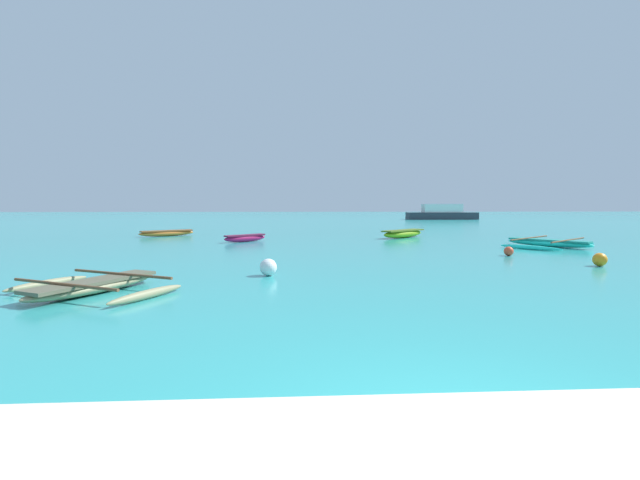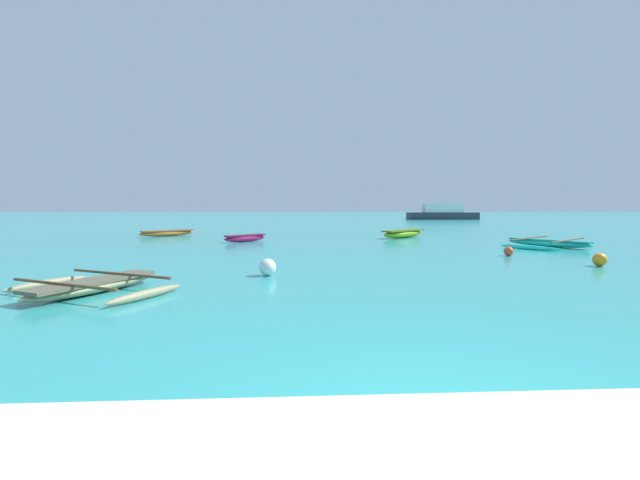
{
  "view_description": "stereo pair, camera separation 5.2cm",
  "coord_description": "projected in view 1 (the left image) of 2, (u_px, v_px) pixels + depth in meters",
  "views": [
    {
      "loc": [
        -1.54,
        -3.14,
        2.04
      ],
      "look_at": [
        -0.32,
        18.42,
        0.25
      ],
      "focal_mm": 24.0,
      "sensor_mm": 36.0,
      "label": 1
    },
    {
      "loc": [
        -1.49,
        -3.14,
        2.04
      ],
      "look_at": [
        -0.32,
        18.42,
        0.25
      ],
      "focal_mm": 24.0,
      "sensor_mm": 36.0,
      "label": 2
    }
  ],
  "objects": [
    {
      "name": "ground_plane",
      "position": [
        492.0,
        463.0,
        3.37
      ],
      "size": [
        240.0,
        240.0,
        0.0
      ],
      "color": "teal"
    },
    {
      "name": "moored_boat_0",
      "position": [
        245.0,
        238.0,
        23.46
      ],
      "size": [
        2.29,
        2.06,
        0.4
      ],
      "rotation": [
        0.0,
        0.0,
        0.71
      ],
      "color": "#A41951",
      "rests_on": "ground_plane"
    },
    {
      "name": "moored_boat_1",
      "position": [
        167.0,
        233.0,
        27.75
      ],
      "size": [
        3.24,
        2.54,
        0.38
      ],
      "rotation": [
        0.0,
        0.0,
        0.61
      ],
      "color": "orange",
      "rests_on": "ground_plane"
    },
    {
      "name": "moored_boat_2",
      "position": [
        548.0,
        243.0,
        20.79
      ],
      "size": [
        5.16,
        4.89,
        0.41
      ],
      "rotation": [
        0.0,
        0.0,
        -0.9
      ],
      "color": "#26E7CF",
      "rests_on": "ground_plane"
    },
    {
      "name": "moored_boat_3",
      "position": [
        403.0,
        233.0,
        26.41
      ],
      "size": [
        3.37,
        3.06,
        0.49
      ],
      "rotation": [
        0.0,
        0.0,
        0.71
      ],
      "color": "#7CAB1A",
      "rests_on": "ground_plane"
    },
    {
      "name": "moored_boat_4",
      "position": [
        94.0,
        286.0,
        9.88
      ],
      "size": [
        4.0,
        3.41,
        0.36
      ],
      "rotation": [
        0.0,
        0.0,
        1.11
      ],
      "color": "gray",
      "rests_on": "ground_plane"
    },
    {
      "name": "mooring_buoy_0",
      "position": [
        268.0,
        267.0,
        12.26
      ],
      "size": [
        0.49,
        0.49,
        0.49
      ],
      "color": "white",
      "rests_on": "ground_plane"
    },
    {
      "name": "mooring_buoy_1",
      "position": [
        600.0,
        260.0,
        14.16
      ],
      "size": [
        0.44,
        0.44,
        0.44
      ],
      "color": "orange",
      "rests_on": "ground_plane"
    },
    {
      "name": "mooring_buoy_2",
      "position": [
        509.0,
        251.0,
        17.04
      ],
      "size": [
        0.37,
        0.37,
        0.37
      ],
      "color": "#E54C2D",
      "rests_on": "ground_plane"
    },
    {
      "name": "distant_ferry",
      "position": [
        442.0,
        213.0,
        59.25
      ],
      "size": [
        9.69,
        2.13,
        2.13
      ],
      "color": "#2D333D",
      "rests_on": "ground_plane"
    }
  ]
}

